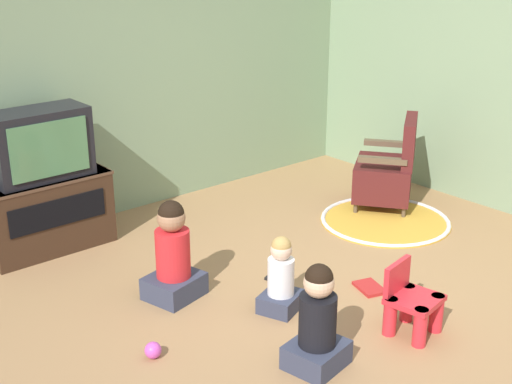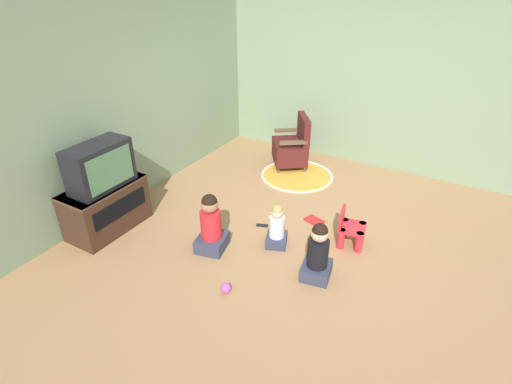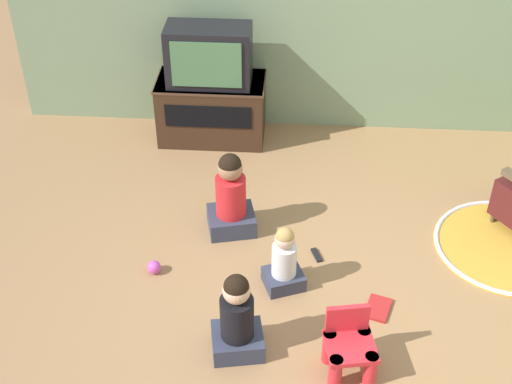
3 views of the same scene
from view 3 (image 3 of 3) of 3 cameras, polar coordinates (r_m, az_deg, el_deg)
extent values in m
plane|color=#9E754C|center=(5.18, 6.37, -9.03)|extent=(30.00, 30.00, 0.00)
cube|color=#382316|center=(6.73, -3.56, 6.64)|extent=(0.98, 0.51, 0.60)
cube|color=#503626|center=(6.59, -3.66, 8.81)|extent=(1.00, 0.52, 0.02)
cube|color=black|center=(6.48, -3.86, 6.02)|extent=(0.78, 0.01, 0.22)
cube|color=black|center=(6.43, -3.80, 10.86)|extent=(0.75, 0.36, 0.54)
cube|color=#47754C|center=(6.26, -4.01, 10.10)|extent=(0.62, 0.02, 0.42)
cylinder|color=brown|center=(6.11, 18.41, -1.95)|extent=(0.04, 0.04, 0.10)
cylinder|color=red|center=(4.62, 6.35, -14.17)|extent=(0.09, 0.09, 0.25)
cylinder|color=red|center=(4.66, 9.12, -13.84)|extent=(0.09, 0.09, 0.25)
cylinder|color=red|center=(4.75, 5.84, -12.23)|extent=(0.09, 0.09, 0.25)
cylinder|color=red|center=(4.79, 8.52, -11.93)|extent=(0.09, 0.09, 0.25)
cube|color=red|center=(4.62, 7.57, -12.17)|extent=(0.36, 0.35, 0.04)
cube|color=red|center=(4.62, 7.33, -9.97)|extent=(0.28, 0.09, 0.20)
cylinder|color=gold|center=(5.93, 19.43, -4.11)|extent=(1.14, 1.14, 0.01)
torus|color=silver|center=(5.93, 19.44, -4.07)|extent=(1.13, 1.13, 0.04)
cube|color=#33384C|center=(5.72, -1.98, -2.31)|extent=(0.43, 0.39, 0.16)
cylinder|color=red|center=(5.57, -2.03, -0.32)|extent=(0.24, 0.24, 0.34)
sphere|color=#9E7051|center=(5.41, -2.09, 1.89)|extent=(0.19, 0.19, 0.19)
sphere|color=black|center=(5.39, -2.10, 2.19)|extent=(0.18, 0.18, 0.18)
cube|color=#33384C|center=(4.83, -1.48, -11.86)|extent=(0.38, 0.35, 0.15)
cylinder|color=black|center=(4.66, -1.53, -9.99)|extent=(0.22, 0.22, 0.32)
sphere|color=#D8AD8C|center=(4.48, -1.58, -7.89)|extent=(0.18, 0.18, 0.18)
sphere|color=black|center=(4.46, -1.59, -7.61)|extent=(0.16, 0.16, 0.16)
cube|color=#33384C|center=(5.26, 2.22, -6.97)|extent=(0.34, 0.32, 0.12)
cylinder|color=silver|center=(5.13, 2.26, -5.46)|extent=(0.18, 0.18, 0.26)
sphere|color=beige|center=(4.99, 2.32, -3.80)|extent=(0.15, 0.15, 0.15)
sphere|color=tan|center=(4.98, 2.33, -3.58)|extent=(0.13, 0.13, 0.13)
sphere|color=#CC4CB2|center=(5.41, -8.15, -5.98)|extent=(0.10, 0.10, 0.10)
cube|color=#B22323|center=(5.19, 9.73, -9.15)|extent=(0.22, 0.27, 0.02)
cube|color=black|center=(5.53, 4.87, -5.05)|extent=(0.09, 0.16, 0.02)
camera|label=1|loc=(3.27, -63.26, -9.15)|focal=50.00mm
camera|label=2|loc=(4.14, -55.18, 9.93)|focal=28.00mm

